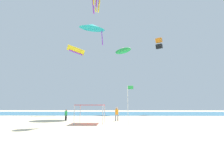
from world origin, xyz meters
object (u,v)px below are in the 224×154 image
person_near_tent (66,114)px  banner_flag (128,102)px  kite_parafoil_yellow (76,50)px  kite_inflatable_green (123,51)px  canopy_tent (91,106)px  person_leftmost (117,113)px  kite_delta_teal (92,27)px  kite_box_orange (159,43)px

person_near_tent → banner_flag: 11.99m
kite_parafoil_yellow → kite_inflatable_green: kite_inflatable_green is taller
canopy_tent → kite_inflatable_green: size_ratio=0.68×
canopy_tent → kite_parafoil_yellow: kite_parafoil_yellow is taller
banner_flag → kite_parafoil_yellow: bearing=116.1°
person_leftmost → kite_delta_teal: size_ratio=0.28×
person_leftmost → kite_parafoil_yellow: bearing=148.1°
person_near_tent → kite_inflatable_green: 24.93m
person_leftmost → kite_box_orange: size_ratio=0.57×
banner_flag → kite_delta_teal: kite_delta_teal is taller
banner_flag → kite_delta_teal: (-5.81, 13.39, 14.77)m
canopy_tent → banner_flag: 5.82m
canopy_tent → banner_flag: banner_flag is taller
kite_inflatable_green → person_leftmost: bearing=-55.8°
kite_inflatable_green → kite_delta_teal: (-6.37, -12.11, 0.93)m
kite_parafoil_yellow → kite_box_orange: bearing=7.2°
person_near_tent → kite_delta_teal: bearing=-74.2°
person_leftmost → banner_flag: bearing=-56.7°
kite_box_orange → banner_flag: bearing=-74.5°
person_near_tent → kite_box_orange: size_ratio=0.48×
kite_delta_teal → kite_box_orange: bearing=-168.8°
kite_box_orange → kite_parafoil_yellow: bearing=-130.4°
kite_parafoil_yellow → kite_delta_teal: kite_delta_teal is taller
banner_flag → kite_parafoil_yellow: (-11.25, 22.92, 13.22)m
banner_flag → kite_box_orange: (10.71, 28.05, 16.73)m
person_leftmost → kite_inflatable_green: (1.72, 17.84, 15.18)m
banner_flag → kite_box_orange: bearing=69.1°
person_near_tent → kite_box_orange: (19.36, 19.88, 18.26)m
person_near_tent → banner_flag: bearing=-179.0°
person_near_tent → kite_parafoil_yellow: kite_parafoil_yellow is taller
person_leftmost → kite_inflatable_green: size_ratio=0.40×
canopy_tent → person_leftmost: canopy_tent is taller
banner_flag → kite_parafoil_yellow: size_ratio=0.91×
person_near_tent → kite_parafoil_yellow: 21.03m
banner_flag → kite_inflatable_green: bearing=88.8°
kite_box_orange → kite_delta_teal: 22.17m
person_leftmost → person_near_tent: bearing=-159.2°
canopy_tent → kite_box_orange: kite_box_orange is taller
canopy_tent → kite_inflatable_green: (4.92, 21.66, 14.16)m
person_leftmost → kite_delta_teal: bearing=153.7°
canopy_tent → kite_delta_teal: bearing=98.6°
kite_delta_teal → person_leftmost: bearing=98.7°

